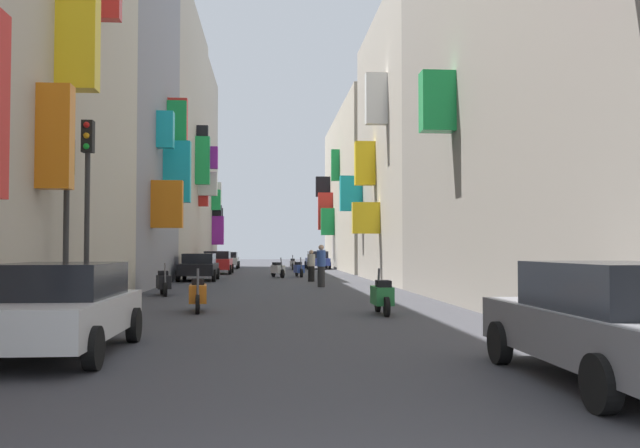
% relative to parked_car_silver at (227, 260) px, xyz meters
% --- Properties ---
extents(ground_plane, '(140.00, 140.00, 0.00)m').
position_rel_parked_car_silver_xyz_m(ground_plane, '(3.61, -22.38, -0.72)').
color(ground_plane, '#38383D').
extents(building_left_mid_a, '(7.23, 11.42, 16.38)m').
position_rel_parked_car_silver_xyz_m(building_left_mid_a, '(-4.37, -25.29, 7.46)').
color(building_left_mid_a, gray).
rests_on(building_left_mid_a, ground).
extents(building_left_mid_b, '(7.39, 16.75, 17.19)m').
position_rel_parked_car_silver_xyz_m(building_left_mid_b, '(-4.38, -11.21, 7.87)').
color(building_left_mid_b, '#B2A899').
rests_on(building_left_mid_b, ground).
extents(building_left_mid_c, '(6.98, 10.45, 16.61)m').
position_rel_parked_car_silver_xyz_m(building_left_mid_c, '(-4.38, 2.39, 7.57)').
color(building_left_mid_c, '#B2A899').
rests_on(building_left_mid_c, ground).
extents(building_right_mid_a, '(7.33, 13.35, 13.37)m').
position_rel_parked_car_silver_xyz_m(building_right_mid_a, '(11.59, -21.94, 5.96)').
color(building_right_mid_a, '#B2A899').
rests_on(building_right_mid_a, ground).
extents(building_right_mid_c, '(7.22, 21.35, 12.08)m').
position_rel_parked_car_silver_xyz_m(building_right_mid_c, '(11.60, -3.05, 5.32)').
color(building_right_mid_c, '#BCB29E').
rests_on(building_right_mid_c, ground).
extents(parked_car_silver, '(1.90, 3.93, 1.35)m').
position_rel_parked_car_silver_xyz_m(parked_car_silver, '(0.00, 0.00, 0.00)').
color(parked_car_silver, '#B7B7BC').
rests_on(parked_car_silver, ground).
extents(parked_car_black, '(1.92, 3.93, 1.38)m').
position_rel_parked_car_silver_xyz_m(parked_car_black, '(-0.25, -20.35, 0.01)').
color(parked_car_black, black).
rests_on(parked_car_black, ground).
extents(parked_car_blue, '(1.89, 4.42, 1.42)m').
position_rel_parked_car_silver_xyz_m(parked_car_blue, '(7.23, -1.40, 0.02)').
color(parked_car_blue, navy).
rests_on(parked_car_blue, ground).
extents(parked_car_grey, '(1.94, 4.40, 1.47)m').
position_rel_parked_car_silver_xyz_m(parked_car_grey, '(7.39, -47.33, 0.05)').
color(parked_car_grey, slate).
rests_on(parked_car_grey, ground).
extents(parked_car_red, '(1.98, 4.07, 1.46)m').
position_rel_parked_car_silver_xyz_m(parked_car_red, '(-0.02, -10.93, 0.05)').
color(parked_car_red, '#B21E1E').
rests_on(parked_car_red, ground).
extents(parked_car_white, '(1.99, 4.19, 1.40)m').
position_rel_parked_car_silver_xyz_m(parked_car_white, '(0.00, -44.45, 0.02)').
color(parked_car_white, white).
rests_on(parked_car_white, ground).
extents(scooter_white, '(0.80, 1.83, 1.13)m').
position_rel_parked_car_silver_xyz_m(scooter_white, '(3.82, -17.04, -0.26)').
color(scooter_white, silver).
rests_on(scooter_white, ground).
extents(scooter_black, '(0.68, 1.80, 1.13)m').
position_rel_parked_car_silver_xyz_m(scooter_black, '(-0.39, -31.23, -0.26)').
color(scooter_black, black).
rests_on(scooter_black, ground).
extents(scooter_green, '(0.44, 1.78, 1.13)m').
position_rel_parked_car_silver_xyz_m(scooter_green, '(6.08, -38.56, -0.26)').
color(scooter_green, '#287F3D').
rests_on(scooter_green, ground).
extents(scooter_blue, '(0.60, 1.89, 1.13)m').
position_rel_parked_car_silver_xyz_m(scooter_blue, '(5.06, -16.28, -0.26)').
color(scooter_blue, '#2D4CAD').
rests_on(scooter_blue, ground).
extents(scooter_orange, '(0.54, 1.86, 1.13)m').
position_rel_parked_car_silver_xyz_m(scooter_orange, '(1.44, -37.46, -0.26)').
color(scooter_orange, orange).
rests_on(scooter_orange, ground).
extents(scooter_silver, '(0.48, 1.85, 1.13)m').
position_rel_parked_car_silver_xyz_m(scooter_silver, '(5.18, -3.07, -0.26)').
color(scooter_silver, '#ADADB2').
rests_on(scooter_silver, ground).
extents(pedestrian_near_left, '(0.45, 0.45, 1.80)m').
position_rel_parked_car_silver_xyz_m(pedestrian_near_left, '(5.52, -26.56, 0.18)').
color(pedestrian_near_left, '#282828').
rests_on(pedestrian_near_left, ground).
extents(pedestrian_near_right, '(0.53, 0.53, 1.57)m').
position_rel_parked_car_silver_xyz_m(pedestrian_near_right, '(5.40, -21.87, 0.05)').
color(pedestrian_near_right, black).
rests_on(pedestrian_near_right, ground).
extents(traffic_light_near_corner, '(0.26, 0.34, 3.96)m').
position_rel_parked_car_silver_xyz_m(traffic_light_near_corner, '(-1.02, -40.57, 1.99)').
color(traffic_light_near_corner, '#2D2D2D').
rests_on(traffic_light_near_corner, ground).
extents(traffic_light_far_corner, '(0.26, 0.34, 4.63)m').
position_rel_parked_car_silver_xyz_m(traffic_light_far_corner, '(-0.96, -39.14, 2.41)').
color(traffic_light_far_corner, '#2D2D2D').
rests_on(traffic_light_far_corner, ground).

